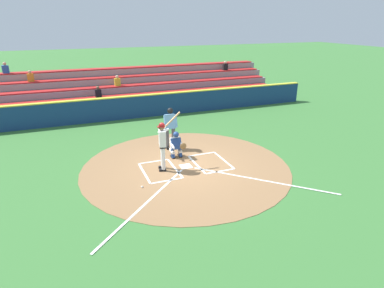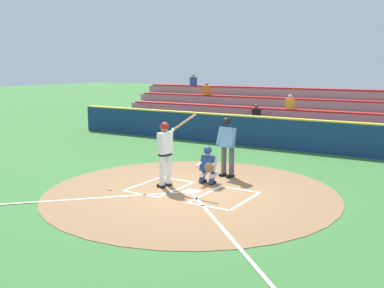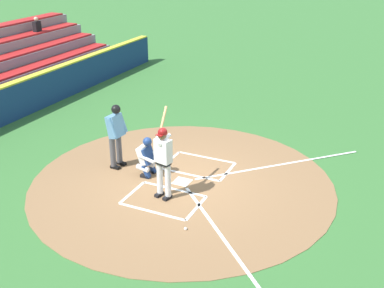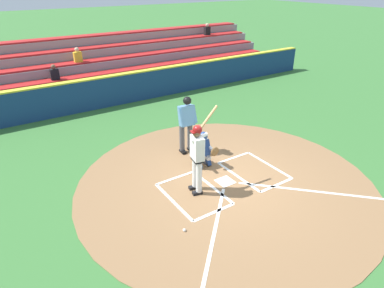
{
  "view_description": "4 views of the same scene",
  "coord_description": "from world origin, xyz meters",
  "px_view_note": "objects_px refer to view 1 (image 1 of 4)",
  "views": [
    {
      "loc": [
        4.02,
        10.83,
        5.34
      ],
      "look_at": [
        -0.24,
        0.06,
        0.93
      ],
      "focal_mm": 30.52,
      "sensor_mm": 36.0,
      "label": 1
    },
    {
      "loc": [
        -6.2,
        10.08,
        3.42
      ],
      "look_at": [
        0.55,
        -0.95,
        1.15
      ],
      "focal_mm": 41.81,
      "sensor_mm": 36.0,
      "label": 2
    },
    {
      "loc": [
        10.02,
        4.96,
        6.06
      ],
      "look_at": [
        -0.19,
        0.21,
        1.07
      ],
      "focal_mm": 44.58,
      "sensor_mm": 36.0,
      "label": 3
    },
    {
      "loc": [
        4.92,
        5.83,
        5.0
      ],
      "look_at": [
        0.59,
        -0.76,
        1.0
      ],
      "focal_mm": 30.89,
      "sensor_mm": 36.0,
      "label": 4
    }
  ],
  "objects_px": {
    "plate_umpire": "(170,125)",
    "baseball": "(142,187)",
    "batter": "(163,143)",
    "catcher": "(176,144)"
  },
  "relations": [
    {
      "from": "catcher",
      "to": "plate_umpire",
      "type": "xyz_separation_m",
      "value": [
        -0.09,
        -1.03,
        0.49
      ]
    },
    {
      "from": "plate_umpire",
      "to": "baseball",
      "type": "relative_size",
      "value": 25.2
    },
    {
      "from": "catcher",
      "to": "plate_umpire",
      "type": "relative_size",
      "value": 0.61
    },
    {
      "from": "batter",
      "to": "catcher",
      "type": "bearing_deg",
      "value": -132.04
    },
    {
      "from": "plate_umpire",
      "to": "batter",
      "type": "bearing_deg",
      "value": 64.61
    },
    {
      "from": "catcher",
      "to": "baseball",
      "type": "distance_m",
      "value": 2.9
    },
    {
      "from": "batter",
      "to": "catcher",
      "type": "relative_size",
      "value": 1.88
    },
    {
      "from": "catcher",
      "to": "plate_umpire",
      "type": "bearing_deg",
      "value": -94.82
    },
    {
      "from": "batter",
      "to": "plate_umpire",
      "type": "xyz_separation_m",
      "value": [
        -0.94,
        -1.98,
        -0.02
      ]
    },
    {
      "from": "plate_umpire",
      "to": "baseball",
      "type": "bearing_deg",
      "value": 56.69
    }
  ]
}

